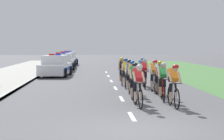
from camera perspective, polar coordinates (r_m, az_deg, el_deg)
ground_plane at (r=10.17m, az=4.13°, el=-8.81°), size 160.00×160.00×0.00m
kerb_edge at (r=24.22m, az=-11.75°, el=-1.49°), size 0.16×60.00×0.13m
lane_markings_centre at (r=20.05m, az=0.50°, el=-2.64°), size 0.14×25.60×0.01m
cyclist_lead at (r=13.87m, az=3.78°, el=-2.19°), size 0.44×1.72×1.56m
cyclist_second at (r=13.95m, az=8.93°, el=-2.19°), size 0.42×1.72×1.56m
cyclist_third at (r=15.12m, az=3.24°, el=-1.71°), size 0.42×1.72×1.56m
cyclist_fourth at (r=15.51m, az=7.38°, el=-1.60°), size 0.44×1.72×1.56m
cyclist_fifth at (r=17.04m, az=2.95°, el=-1.11°), size 0.43×1.72×1.56m
cyclist_sixth at (r=17.07m, az=6.86°, el=-1.12°), size 0.42×1.72×1.56m
cyclist_seventh at (r=18.17m, az=2.57°, el=-0.81°), size 0.46×1.72×1.56m
cyclist_eighth at (r=18.11m, az=6.11°, el=-0.84°), size 0.42×1.72×1.56m
cyclist_ninth at (r=20.06m, az=1.99°, el=-0.39°), size 0.44×1.72×1.56m
cyclist_tenth at (r=19.96m, az=4.71°, el=-0.42°), size 0.44×1.72×1.56m
cyclist_eleventh at (r=21.50m, az=1.47°, el=-0.13°), size 0.45×1.72×1.56m
cyclist_twelfth at (r=21.32m, az=4.37°, el=-0.17°), size 0.44×1.72×1.56m
police_car_nearest at (r=28.07m, az=-8.24°, el=0.49°), size 2.26×4.53×1.59m
police_car_second at (r=33.34m, az=-7.43°, el=0.99°), size 2.16×4.48×1.59m
police_car_third at (r=38.29m, az=-6.87°, el=1.32°), size 2.01×4.40×1.59m
police_car_furthest at (r=43.40m, az=-6.43°, el=1.59°), size 2.15×4.47×1.59m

